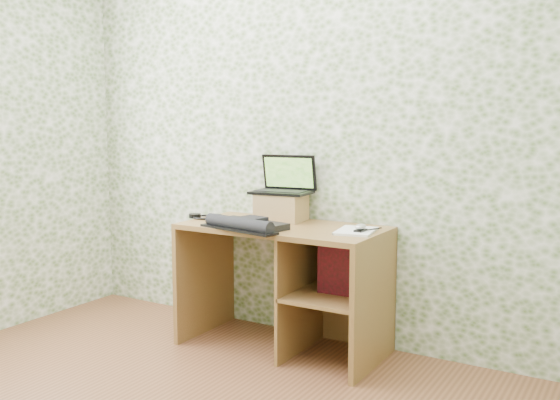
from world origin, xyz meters
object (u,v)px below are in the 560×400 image
Objects in this scene: desk at (297,270)px; riser at (281,207)px; laptop at (284,184)px; keyboard at (245,224)px; notepad at (356,231)px.

riser reaches higher than desk.
laptop reaches higher than desk.
riser reaches higher than keyboard.
keyboard reaches higher than desk.
laptop is 1.35× the size of notepad.
notepad is at bearing -23.59° from laptop.
desk is at bearing 167.11° from notepad.
riser is at bearing 156.36° from notepad.
keyboard is 0.63m from notepad.
riser is at bearing 146.67° from desk.
laptop is at bearing 96.50° from keyboard.
keyboard is at bearing -101.22° from laptop.
notepad is (0.59, 0.22, -0.02)m from keyboard.
keyboard is (-0.21, -0.23, 0.29)m from desk.
laptop is at bearing 90.00° from riser.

